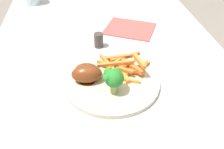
{
  "coord_description": "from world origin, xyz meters",
  "views": [
    {
      "loc": [
        -0.54,
        0.07,
        1.14
      ],
      "look_at": [
        -0.05,
        0.01,
        0.75
      ],
      "focal_mm": 39.44,
      "sensor_mm": 36.0,
      "label": 1
    }
  ],
  "objects_px": {
    "dinner_plate": "(112,82)",
    "chicken_drumstick_near": "(89,71)",
    "broccoli_floret_middle": "(114,78)",
    "carrot_fries_pile": "(123,67)",
    "broccoli_floret_front": "(113,79)",
    "dining_table": "(112,98)",
    "pepper_shaker": "(99,40)",
    "chicken_drumstick_far": "(88,74)"
  },
  "relations": [
    {
      "from": "dinner_plate",
      "to": "carrot_fries_pile",
      "type": "relative_size",
      "value": 1.65
    },
    {
      "from": "dinner_plate",
      "to": "carrot_fries_pile",
      "type": "xyz_separation_m",
      "value": [
        0.04,
        -0.03,
        0.02
      ]
    },
    {
      "from": "carrot_fries_pile",
      "to": "chicken_drumstick_far",
      "type": "height_order",
      "value": "chicken_drumstick_far"
    },
    {
      "from": "broccoli_floret_front",
      "to": "chicken_drumstick_far",
      "type": "xyz_separation_m",
      "value": [
        0.05,
        0.06,
        -0.02
      ]
    },
    {
      "from": "carrot_fries_pile",
      "to": "pepper_shaker",
      "type": "height_order",
      "value": "carrot_fries_pile"
    },
    {
      "from": "chicken_drumstick_far",
      "to": "pepper_shaker",
      "type": "relative_size",
      "value": 2.7
    },
    {
      "from": "dining_table",
      "to": "carrot_fries_pile",
      "type": "distance_m",
      "value": 0.13
    },
    {
      "from": "broccoli_floret_front",
      "to": "chicken_drumstick_far",
      "type": "bearing_deg",
      "value": 47.86
    },
    {
      "from": "dining_table",
      "to": "broccoli_floret_front",
      "type": "bearing_deg",
      "value": 174.11
    },
    {
      "from": "carrot_fries_pile",
      "to": "chicken_drumstick_far",
      "type": "relative_size",
      "value": 1.2
    },
    {
      "from": "dining_table",
      "to": "chicken_drumstick_near",
      "type": "distance_m",
      "value": 0.15
    },
    {
      "from": "pepper_shaker",
      "to": "chicken_drumstick_near",
      "type": "bearing_deg",
      "value": 166.56
    },
    {
      "from": "broccoli_floret_middle",
      "to": "chicken_drumstick_far",
      "type": "xyz_separation_m",
      "value": [
        0.05,
        0.06,
        -0.02
      ]
    },
    {
      "from": "broccoli_floret_front",
      "to": "dining_table",
      "type": "bearing_deg",
      "value": -5.89
    },
    {
      "from": "chicken_drumstick_near",
      "to": "broccoli_floret_middle",
      "type": "bearing_deg",
      "value": -136.82
    },
    {
      "from": "dinner_plate",
      "to": "chicken_drumstick_near",
      "type": "relative_size",
      "value": 2.15
    },
    {
      "from": "dinner_plate",
      "to": "broccoli_floret_front",
      "type": "relative_size",
      "value": 3.81
    },
    {
      "from": "carrot_fries_pile",
      "to": "chicken_drumstick_far",
      "type": "distance_m",
      "value": 0.1
    },
    {
      "from": "dining_table",
      "to": "pepper_shaker",
      "type": "xyz_separation_m",
      "value": [
        0.14,
        0.02,
        0.12
      ]
    },
    {
      "from": "dining_table",
      "to": "broccoli_floret_front",
      "type": "distance_m",
      "value": 0.18
    },
    {
      "from": "dinner_plate",
      "to": "broccoli_floret_front",
      "type": "distance_m",
      "value": 0.07
    },
    {
      "from": "broccoli_floret_middle",
      "to": "chicken_drumstick_far",
      "type": "height_order",
      "value": "broccoli_floret_middle"
    },
    {
      "from": "chicken_drumstick_near",
      "to": "broccoli_floret_front",
      "type": "bearing_deg",
      "value": -140.0
    },
    {
      "from": "chicken_drumstick_near",
      "to": "pepper_shaker",
      "type": "xyz_separation_m",
      "value": [
        0.17,
        -0.04,
        -0.01
      ]
    },
    {
      "from": "broccoli_floret_middle",
      "to": "chicken_drumstick_near",
      "type": "distance_m",
      "value": 0.09
    },
    {
      "from": "broccoli_floret_front",
      "to": "chicken_drumstick_near",
      "type": "distance_m",
      "value": 0.09
    },
    {
      "from": "carrot_fries_pile",
      "to": "chicken_drumstick_near",
      "type": "xyz_separation_m",
      "value": [
        -0.02,
        0.09,
        0.01
      ]
    },
    {
      "from": "broccoli_floret_front",
      "to": "pepper_shaker",
      "type": "distance_m",
      "value": 0.24
    },
    {
      "from": "dinner_plate",
      "to": "pepper_shaker",
      "type": "relative_size",
      "value": 5.36
    },
    {
      "from": "broccoli_floret_middle",
      "to": "pepper_shaker",
      "type": "height_order",
      "value": "broccoli_floret_middle"
    },
    {
      "from": "dining_table",
      "to": "pepper_shaker",
      "type": "distance_m",
      "value": 0.19
    },
    {
      "from": "broccoli_floret_middle",
      "to": "chicken_drumstick_far",
      "type": "bearing_deg",
      "value": 51.48
    },
    {
      "from": "dining_table",
      "to": "chicken_drumstick_near",
      "type": "relative_size",
      "value": 10.83
    },
    {
      "from": "broccoli_floret_middle",
      "to": "chicken_drumstick_near",
      "type": "xyz_separation_m",
      "value": [
        0.06,
        0.06,
        -0.02
      ]
    },
    {
      "from": "chicken_drumstick_near",
      "to": "chicken_drumstick_far",
      "type": "relative_size",
      "value": 0.92
    },
    {
      "from": "chicken_drumstick_far",
      "to": "dinner_plate",
      "type": "bearing_deg",
      "value": -96.86
    },
    {
      "from": "carrot_fries_pile",
      "to": "chicken_drumstick_near",
      "type": "distance_m",
      "value": 0.09
    },
    {
      "from": "dining_table",
      "to": "carrot_fries_pile",
      "type": "height_order",
      "value": "carrot_fries_pile"
    },
    {
      "from": "carrot_fries_pile",
      "to": "pepper_shaker",
      "type": "bearing_deg",
      "value": 18.46
    },
    {
      "from": "dinner_plate",
      "to": "chicken_drumstick_far",
      "type": "distance_m",
      "value": 0.07
    },
    {
      "from": "carrot_fries_pile",
      "to": "chicken_drumstick_near",
      "type": "height_order",
      "value": "carrot_fries_pile"
    },
    {
      "from": "chicken_drumstick_near",
      "to": "chicken_drumstick_far",
      "type": "xyz_separation_m",
      "value": [
        -0.01,
        0.0,
        0.0
      ]
    }
  ]
}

